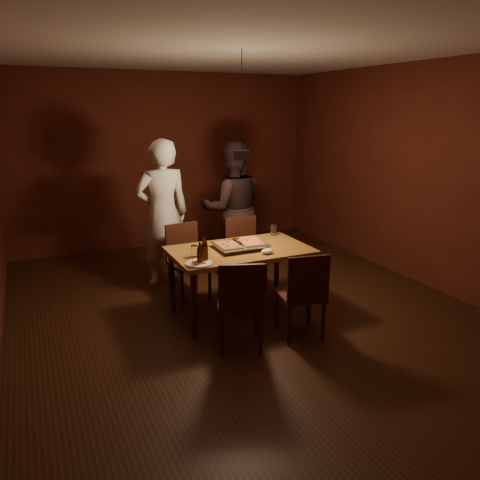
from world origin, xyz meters
name	(u,v)px	position (x,y,z in m)	size (l,w,h in m)	color
room_shell	(242,188)	(0.00, 0.00, 1.40)	(6.00, 6.00, 6.00)	#381C0F
dining_table	(240,255)	(-0.06, -0.09, 0.68)	(1.50, 0.90, 0.75)	#986626
chair_far_left	(186,254)	(-0.45, 0.64, 0.54)	(0.47, 0.47, 0.49)	#38190F
chair_far_right	(244,246)	(0.33, 0.65, 0.54)	(0.43, 0.43, 0.49)	#38190F
chair_near_left	(241,298)	(-0.41, -0.87, 0.54)	(0.54, 0.54, 0.49)	#38190F
chair_near_right	(304,288)	(0.24, -0.91, 0.54)	(0.49, 0.49, 0.49)	#38190F
pizza_tray	(240,246)	(-0.05, -0.06, 0.77)	(0.55, 0.45, 0.05)	silver
pizza_meat	(228,245)	(-0.20, -0.07, 0.81)	(0.22, 0.35, 0.02)	maroon
pizza_cheese	(250,241)	(0.08, -0.05, 0.81)	(0.24, 0.38, 0.02)	gold
spatula	(241,242)	(-0.03, -0.06, 0.81)	(0.09, 0.24, 0.04)	silver
beer_bottle_a	(200,253)	(-0.64, -0.41, 0.86)	(0.06, 0.06, 0.22)	black
beer_bottle_b	(205,249)	(-0.56, -0.34, 0.88)	(0.07, 0.07, 0.26)	black
water_glass_left	(194,251)	(-0.60, -0.14, 0.81)	(0.07, 0.07, 0.12)	silver
water_glass_right	(273,230)	(0.54, 0.27, 0.82)	(0.06, 0.06, 0.13)	silver
plate_slice	(199,263)	(-0.65, -0.40, 0.76)	(0.26, 0.26, 0.03)	white
napkin	(267,251)	(0.12, -0.37, 0.78)	(0.13, 0.10, 0.05)	white
diner_white	(163,214)	(-0.56, 1.16, 0.94)	(0.68, 0.45, 1.87)	silver
diner_dark	(232,209)	(0.42, 1.21, 0.91)	(0.88, 0.69, 1.81)	black
pendant_lamp	(242,154)	(0.00, 0.00, 1.76)	(0.18, 0.18, 1.10)	black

